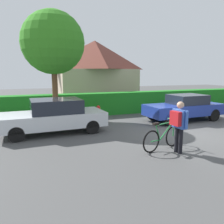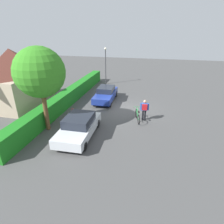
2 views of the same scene
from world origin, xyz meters
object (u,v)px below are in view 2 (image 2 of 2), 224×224
at_px(person_rider, 144,108).
at_px(fire_hydrant, 73,113).
at_px(bicycle, 138,116).
at_px(tree_kerbside, 40,73).
at_px(parked_car_far, 106,94).
at_px(parked_car_near, 79,126).
at_px(street_lamp, 106,61).

distance_m(person_rider, fire_hydrant, 5.47).
height_order(person_rider, fire_hydrant, person_rider).
distance_m(bicycle, tree_kerbside, 7.38).
xyz_separation_m(bicycle, person_rider, (0.25, -0.45, 0.58)).
relative_size(parked_car_far, tree_kerbside, 0.75).
height_order(parked_car_near, fire_hydrant, parked_car_near).
relative_size(bicycle, person_rider, 1.06).
bearing_deg(parked_car_near, person_rider, -49.77).
height_order(parked_car_near, bicycle, parked_car_near).
bearing_deg(parked_car_far, parked_car_near, -180.00).
xyz_separation_m(parked_car_near, person_rider, (3.28, -3.88, 0.27)).
relative_size(parked_car_near, tree_kerbside, 0.77).
xyz_separation_m(bicycle, street_lamp, (9.36, 4.97, 2.41)).
relative_size(parked_car_far, street_lamp, 0.95).
bearing_deg(street_lamp, bicycle, -152.05).
distance_m(bicycle, street_lamp, 10.87).
bearing_deg(street_lamp, parked_car_near, -172.92).
bearing_deg(street_lamp, person_rider, -149.27).
height_order(parked_car_far, fire_hydrant, parked_car_far).
distance_m(person_rider, street_lamp, 10.76).
xyz_separation_m(street_lamp, tree_kerbside, (-12.02, 0.93, 1.13)).
height_order(bicycle, person_rider, person_rider).
bearing_deg(bicycle, parked_car_near, 131.50).
relative_size(bicycle, tree_kerbside, 0.31).
xyz_separation_m(parked_car_far, person_rider, (-3.33, -3.88, 0.28)).
relative_size(tree_kerbside, fire_hydrant, 6.82).
bearing_deg(parked_car_far, bicycle, -136.21).
xyz_separation_m(parked_car_near, fire_hydrant, (2.40, 1.49, -0.30)).
height_order(bicycle, tree_kerbside, tree_kerbside).
distance_m(parked_car_far, person_rider, 5.12).
bearing_deg(tree_kerbside, street_lamp, -4.43).
xyz_separation_m(parked_car_far, bicycle, (-3.58, -3.43, -0.30)).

